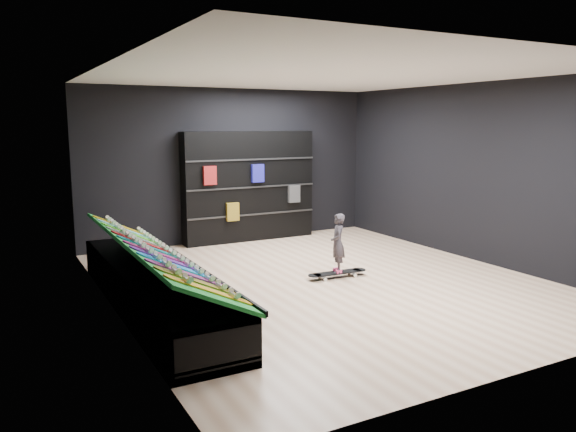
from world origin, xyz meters
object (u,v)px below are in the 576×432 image
floor_skateboard (337,275)px  child (338,255)px  display_rack (153,289)px  back_shelving (249,186)px

floor_skateboard → child: (0.00, 0.00, 0.31)m
display_rack → back_shelving: bearing=49.4°
back_shelving → child: size_ratio=5.02×
display_rack → back_shelving: (2.85, 3.32, 0.83)m
floor_skateboard → child: child is taller
display_rack → floor_skateboard: (2.85, 0.10, -0.20)m
back_shelving → display_rack: bearing=-130.6°
back_shelving → child: back_shelving is taller
back_shelving → floor_skateboard: (0.00, -3.22, -1.04)m
display_rack → back_shelving: back_shelving is taller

